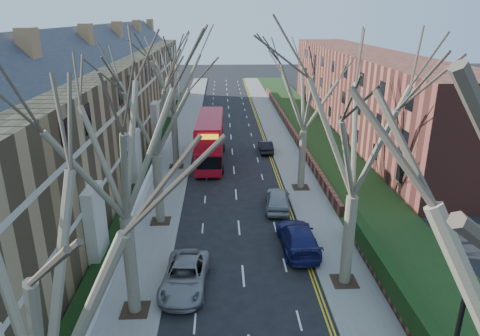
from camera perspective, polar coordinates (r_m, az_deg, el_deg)
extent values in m
cube|color=slate|center=(53.54, -7.66, 4.11)|extent=(3.00, 102.00, 0.12)
cube|color=slate|center=(53.79, 5.21, 4.28)|extent=(3.00, 102.00, 0.12)
cube|color=olive|center=(46.14, -18.54, 7.04)|extent=(9.00, 78.00, 10.00)
cube|color=#292B32|center=(45.29, -19.39, 14.44)|extent=(4.67, 78.00, 4.67)
cube|color=beige|center=(45.45, -12.92, 5.44)|extent=(0.12, 78.00, 0.35)
cube|color=beige|center=(44.74, -13.26, 9.78)|extent=(0.12, 78.00, 0.35)
cube|color=brown|center=(59.15, 16.13, 9.92)|extent=(8.00, 54.00, 10.00)
cube|color=brown|center=(57.73, 6.39, 5.84)|extent=(0.35, 54.00, 0.90)
cube|color=white|center=(45.96, -10.56, 2.02)|extent=(0.30, 78.00, 1.00)
cube|color=#183412|center=(54.55, 9.92, 4.38)|extent=(6.00, 102.00, 0.06)
cube|color=black|center=(12.47, 28.15, -13.15)|extent=(0.18, 0.50, 0.22)
cylinder|color=#6B644C|center=(22.22, -14.35, -12.55)|extent=(0.64, 0.64, 5.25)
cube|color=#2D2116|center=(23.70, -13.79, -17.90)|extent=(1.40, 1.40, 0.05)
cylinder|color=#6B644C|center=(31.03, -10.81, -2.80)|extent=(0.64, 0.64, 5.07)
cube|color=#2D2116|center=(32.07, -10.52, -6.97)|extent=(1.40, 1.40, 0.05)
cylinder|color=#6B644C|center=(42.25, -8.64, 3.57)|extent=(0.60, 0.60, 5.25)
cube|color=#2D2116|center=(43.05, -8.47, 0.24)|extent=(1.40, 1.40, 0.05)
cylinder|color=#6B644C|center=(24.43, 14.23, -9.38)|extent=(0.64, 0.64, 5.25)
cube|color=#2D2116|center=(25.78, 13.73, -14.46)|extent=(1.40, 1.40, 0.05)
cylinder|color=#6B644C|center=(36.94, 8.27, 1.06)|extent=(0.60, 0.60, 5.07)
cube|color=#2D2116|center=(37.82, 8.08, -2.56)|extent=(1.40, 1.40, 0.05)
cube|color=#A70B19|center=(43.94, -3.95, 2.63)|extent=(2.74, 11.09, 2.21)
cube|color=#A70B19|center=(43.37, -4.02, 5.29)|extent=(2.73, 10.54, 2.01)
cube|color=black|center=(43.81, -3.97, 3.20)|extent=(2.74, 10.20, 0.90)
cube|color=black|center=(43.34, -4.02, 5.42)|extent=(2.74, 9.98, 0.90)
imported|color=gray|center=(24.64, -7.34, -14.12)|extent=(2.79, 5.38, 1.45)
imported|color=navy|center=(28.25, 7.74, -9.17)|extent=(2.38, 5.60, 1.61)
imported|color=gray|center=(33.61, 5.06, -4.16)|extent=(2.37, 4.81, 1.58)
imported|color=black|center=(47.35, 3.45, 2.88)|extent=(1.43, 3.89, 1.27)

